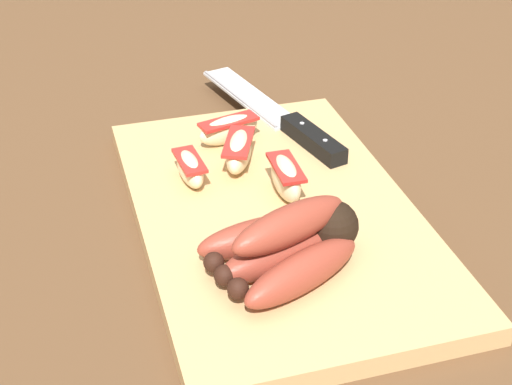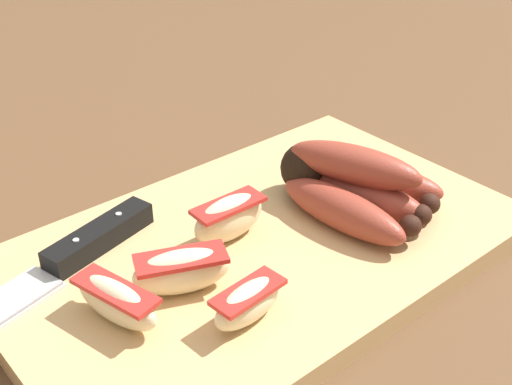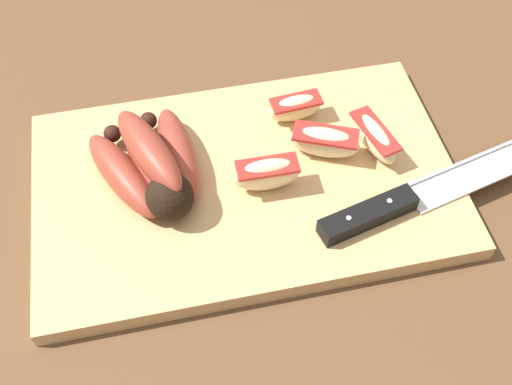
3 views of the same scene
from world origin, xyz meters
name	(u,v)px [view 3 (image 3 of 3)]	position (x,y,z in m)	size (l,w,h in m)	color
ground_plane	(254,187)	(0.00, 0.00, 0.00)	(6.00, 6.00, 0.00)	brown
cutting_board	(246,185)	(0.01, 0.00, 0.01)	(0.42, 0.26, 0.02)	tan
banana_bunch	(152,165)	(0.10, -0.02, 0.04)	(0.12, 0.14, 0.06)	black
chefs_knife	(410,198)	(-0.14, 0.06, 0.03)	(0.28, 0.10, 0.02)	silver
apple_wedge_near	(296,107)	(-0.06, -0.07, 0.04)	(0.06, 0.03, 0.03)	beige
apple_wedge_middle	(267,174)	(-0.01, 0.02, 0.04)	(0.07, 0.03, 0.04)	beige
apple_wedge_far	(374,137)	(-0.13, -0.01, 0.04)	(0.04, 0.07, 0.03)	beige
apple_wedge_extra	(325,142)	(-0.08, -0.01, 0.04)	(0.08, 0.05, 0.04)	beige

